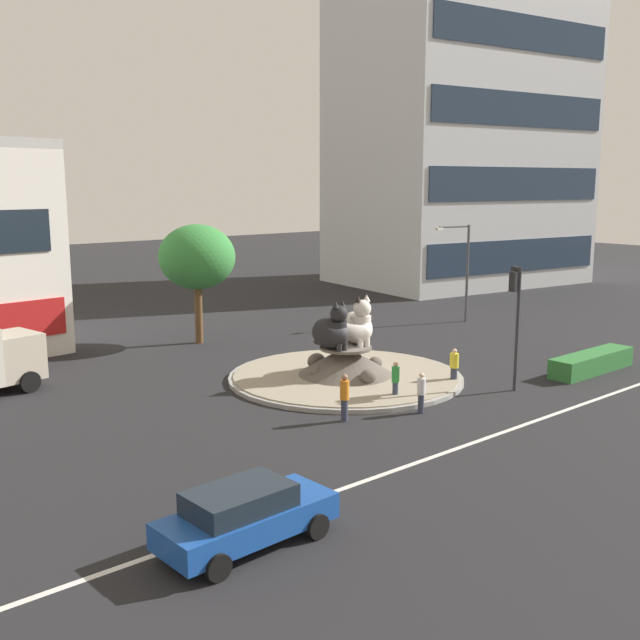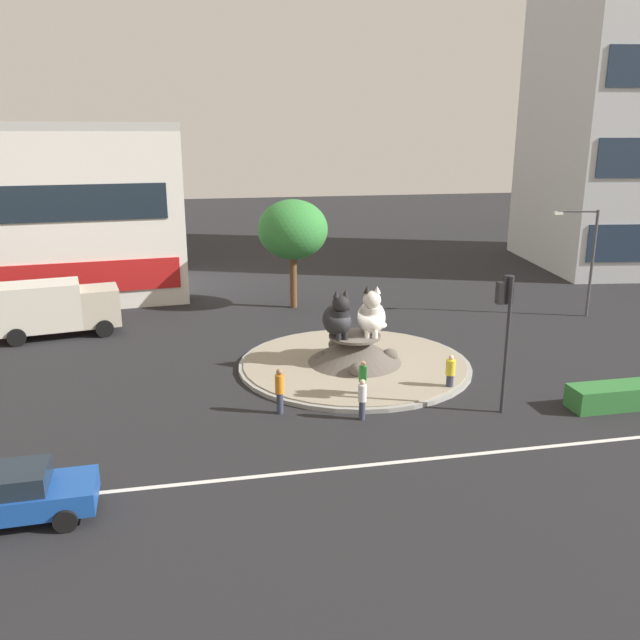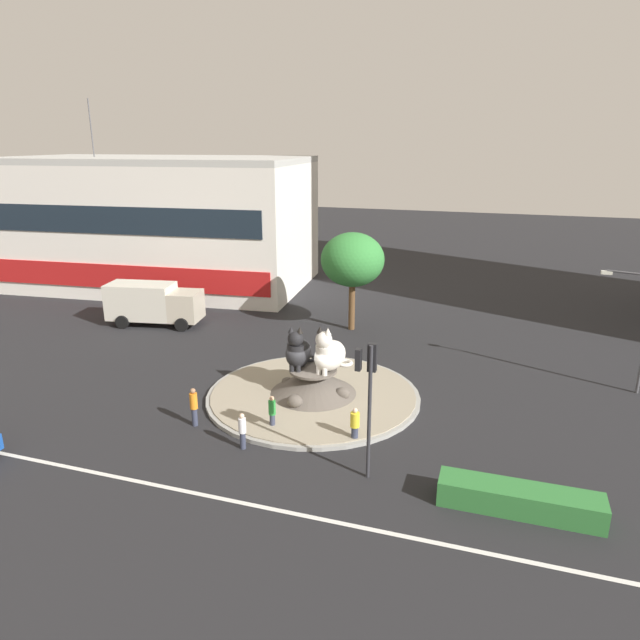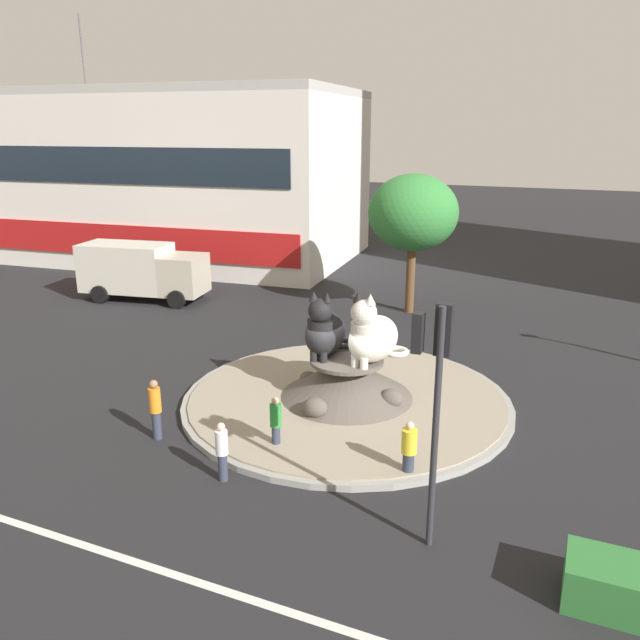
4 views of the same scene
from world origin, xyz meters
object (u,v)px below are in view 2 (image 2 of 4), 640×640
(pedestrian_orange_shirt, at_px, (280,390))
(delivery_box_truck, at_px, (52,307))
(cat_statue_black, at_px, (338,319))
(pedestrian_white_shirt, at_px, (362,398))
(sedan_on_far_lane, at_px, (7,495))
(broadleaf_tree_behind_island, at_px, (293,230))
(streetlight_arm, at_px, (587,253))
(pedestrian_green_shirt, at_px, (363,379))
(pedestrian_yellow_shirt, at_px, (450,373))
(cat_statue_white, at_px, (372,316))
(traffic_light_mast, at_px, (506,314))

(pedestrian_orange_shirt, relative_size, delivery_box_truck, 0.27)
(cat_statue_black, xyz_separation_m, delivery_box_truck, (-13.29, 7.60, -0.74))
(pedestrian_white_shirt, height_order, sedan_on_far_lane, pedestrian_white_shirt)
(broadleaf_tree_behind_island, xyz_separation_m, streetlight_arm, (15.89, -5.26, -1.05))
(delivery_box_truck, bearing_deg, pedestrian_green_shirt, -50.00)
(streetlight_arm, relative_size, pedestrian_white_shirt, 3.86)
(streetlight_arm, xyz_separation_m, delivery_box_truck, (-28.99, 2.06, -2.09))
(broadleaf_tree_behind_island, relative_size, pedestrian_white_shirt, 4.10)
(broadleaf_tree_behind_island, distance_m, delivery_box_truck, 13.84)
(pedestrian_orange_shirt, xyz_separation_m, pedestrian_green_shirt, (3.41, 0.71, -0.11))
(cat_statue_black, height_order, pedestrian_green_shirt, cat_statue_black)
(pedestrian_yellow_shirt, distance_m, pedestrian_white_shirt, 4.63)
(cat_statue_white, height_order, streetlight_arm, streetlight_arm)
(pedestrian_yellow_shirt, bearing_deg, delivery_box_truck, 59.62)
(cat_statue_white, distance_m, streetlight_arm, 15.24)
(pedestrian_green_shirt, distance_m, sedan_on_far_lane, 13.22)
(traffic_light_mast, bearing_deg, sedan_on_far_lane, 103.18)
(traffic_light_mast, bearing_deg, broadleaf_tree_behind_island, 16.16)
(broadleaf_tree_behind_island, height_order, sedan_on_far_lane, broadleaf_tree_behind_island)
(streetlight_arm, bearing_deg, broadleaf_tree_behind_island, -2.80)
(streetlight_arm, relative_size, sedan_on_far_lane, 1.35)
(cat_statue_black, distance_m, broadleaf_tree_behind_island, 11.07)
(cat_statue_white, height_order, delivery_box_truck, cat_statue_white)
(streetlight_arm, xyz_separation_m, sedan_on_far_lane, (-27.18, -15.54, -2.84))
(streetlight_arm, distance_m, sedan_on_far_lane, 31.44)
(delivery_box_truck, bearing_deg, cat_statue_black, -39.67)
(cat_statue_white, bearing_deg, pedestrian_orange_shirt, -31.82)
(cat_statue_white, xyz_separation_m, broadleaf_tree_behind_island, (-1.75, 10.77, 2.36))
(traffic_light_mast, xyz_separation_m, sedan_on_far_lane, (-16.37, -4.05, -3.03))
(pedestrian_white_shirt, relative_size, pedestrian_green_shirt, 0.99)
(cat_statue_black, height_order, delivery_box_truck, cat_statue_black)
(streetlight_arm, height_order, pedestrian_green_shirt, streetlight_arm)
(cat_statue_white, distance_m, pedestrian_green_shirt, 4.28)
(broadleaf_tree_behind_island, distance_m, pedestrian_white_shirt, 16.84)
(cat_statue_white, bearing_deg, cat_statue_black, -73.39)
(broadleaf_tree_behind_island, bearing_deg, pedestrian_green_shirt, -88.63)
(cat_statue_black, xyz_separation_m, cat_statue_white, (1.56, 0.04, 0.04))
(streetlight_arm, bearing_deg, pedestrian_orange_shirt, 43.27)
(cat_statue_white, relative_size, pedestrian_yellow_shirt, 1.53)
(pedestrian_orange_shirt, bearing_deg, sedan_on_far_lane, -144.61)
(broadleaf_tree_behind_island, height_order, pedestrian_white_shirt, broadleaf_tree_behind_island)
(cat_statue_black, xyz_separation_m, traffic_light_mast, (4.88, -5.94, 1.54))
(pedestrian_white_shirt, xyz_separation_m, delivery_box_truck, (-12.91, 13.19, 0.72))
(streetlight_arm, height_order, pedestrian_white_shirt, streetlight_arm)
(streetlight_arm, xyz_separation_m, pedestrian_white_shirt, (-16.08, -11.13, -2.80))
(cat_statue_black, bearing_deg, delivery_box_truck, -125.31)
(cat_statue_black, bearing_deg, pedestrian_orange_shirt, -41.84)
(traffic_light_mast, xyz_separation_m, delivery_box_truck, (-18.17, 13.54, -2.28))
(cat_statue_black, distance_m, sedan_on_far_lane, 15.29)
(pedestrian_white_shirt, bearing_deg, pedestrian_green_shirt, 58.03)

